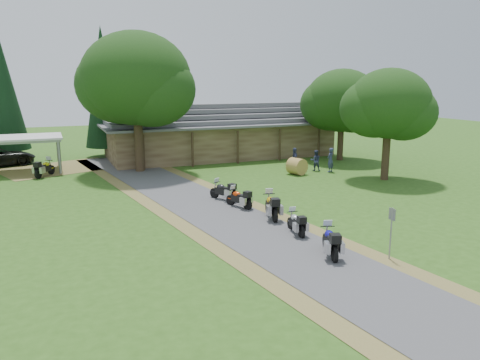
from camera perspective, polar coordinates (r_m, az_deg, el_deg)
name	(u,v)px	position (r m, az deg, el deg)	size (l,w,h in m)	color
ground	(282,246)	(20.31, 5.10, -8.05)	(120.00, 120.00, 0.00)	#2C5016
driveway	(236,222)	(23.55, -0.52, -5.14)	(46.00, 46.00, 0.00)	#454548
lodge	(219,130)	(43.72, -2.53, 6.16)	(21.40, 9.40, 4.90)	brown
carport	(19,155)	(39.66, -25.35, 2.82)	(6.35, 4.23, 2.75)	silver
motorcycle_row_a	(330,240)	(19.37, 10.96, -7.20)	(1.91, 0.62, 1.30)	#161097
motorcycle_row_b	(296,222)	(21.80, 6.84, -5.08)	(1.67, 0.55, 1.15)	#A9ADB1
motorcycle_row_c	(271,205)	(24.08, 3.86, -3.03)	(2.05, 0.67, 1.41)	gold
motorcycle_row_d	(239,197)	(25.98, -0.14, -2.13)	(1.73, 0.56, 1.18)	red
motorcycle_row_e	(223,190)	(27.57, -2.07, -1.23)	(1.82, 0.59, 1.25)	black
motorcycle_carport_a	(44,167)	(37.22, -22.73, 1.44)	(2.02, 0.66, 1.38)	yellow
person_a	(330,158)	(36.69, 10.97, 2.67)	(0.63, 0.45, 2.20)	navy
person_b	(316,159)	(36.99, 9.20, 2.58)	(0.54, 0.39, 1.91)	navy
person_c	(295,158)	(35.91, 6.67, 2.66)	(0.64, 0.46, 2.26)	navy
hay_bale	(297,166)	(35.38, 6.94, 1.67)	(1.24, 1.24, 1.14)	olive
sign_post	(391,234)	(19.42, 17.91, -6.25)	(0.38, 0.06, 2.12)	gray
oak_lodge_left	(137,97)	(36.59, -12.47, 9.85)	(8.22, 8.22, 11.42)	#12340F
oak_lodge_right	(342,112)	(42.09, 12.30, 8.07)	(6.40, 6.40, 8.43)	#12340F
oak_driveway	(388,119)	(34.41, 17.62, 7.15)	(5.71, 5.71, 8.68)	#12340F
cedar_near	(104,93)	(44.59, -16.26, 10.19)	(3.72, 3.72, 11.69)	black
cedar_far	(1,93)	(45.37, -27.08, 9.46)	(3.96, 3.96, 11.81)	black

